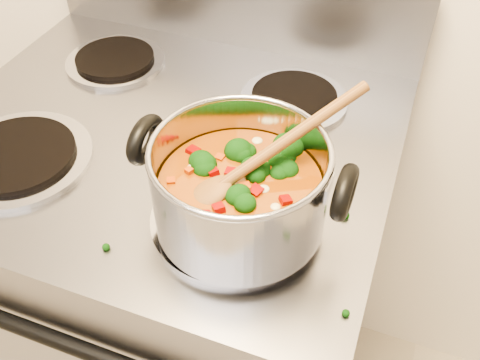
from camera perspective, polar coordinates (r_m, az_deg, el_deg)
name	(u,v)px	position (r m, az deg, el deg)	size (l,w,h in m)	color
electric_range	(185,286)	(1.23, -5.89, -11.21)	(0.75, 0.68, 1.08)	gray
stockpot	(240,189)	(0.68, 0.01, -0.98)	(0.28, 0.23, 0.14)	#A5A5AD
wooden_spoon	(249,166)	(0.66, 1.02, 1.51)	(0.19, 0.22, 0.11)	brown
cooktop_crumbs	(248,212)	(0.75, 0.86, -3.43)	(0.32, 0.18, 0.01)	black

